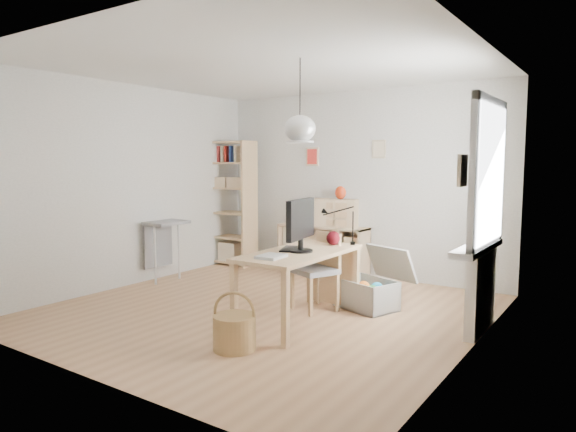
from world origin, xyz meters
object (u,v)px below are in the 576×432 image
Objects in this scene: cube_shelf at (323,253)px; monitor at (301,222)px; drawer_chest at (333,213)px; storage_chest at (371,288)px; chair at (319,266)px; desk at (300,260)px; tall_bookshelf at (231,198)px.

monitor is (1.05, -2.26, 0.76)m from cube_shelf.
storage_chest is at bearing -60.81° from drawer_chest.
chair is 1.89m from drawer_chest.
chair is 1.40× the size of monitor.
desk reaches higher than storage_chest.
storage_chest is at bearing 66.44° from desk.
desk is 1.08m from storage_chest.
tall_bookshelf is at bearing -169.81° from cube_shelf.
chair is at bearing 90.08° from monitor.
chair is (2.51, -1.44, -0.59)m from tall_bookshelf.
drawer_chest is at bearing 7.76° from tall_bookshelf.
desk is at bearing -93.86° from storage_chest.
storage_chest is (0.47, 0.39, -0.27)m from chair.
monitor is at bearing -37.08° from tall_bookshelf.
chair is at bearing -80.04° from drawer_chest.
monitor reaches higher than desk.
cube_shelf is 1.97× the size of drawer_chest.
cube_shelf is at bearing 153.86° from drawer_chest.
chair is 0.96× the size of storage_chest.
desk is 1.07× the size of cube_shelf.
monitor is (-0.36, -0.93, 0.83)m from storage_chest.
cube_shelf is at bearing 142.13° from chair.
monitor is 2.38m from drawer_chest.
chair is 1.23× the size of drawer_chest.
monitor is (0.03, -0.03, 0.40)m from desk.
drawer_chest is (-0.83, 2.19, 0.27)m from desk.
drawer_chest reaches higher than cube_shelf.
monitor is (2.62, -1.98, -0.03)m from tall_bookshelf.
tall_bookshelf is 3.27m from storage_chest.
tall_bookshelf reaches higher than storage_chest.
tall_bookshelf is 2.30× the size of chair.
cube_shelf is at bearing 104.48° from monitor.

